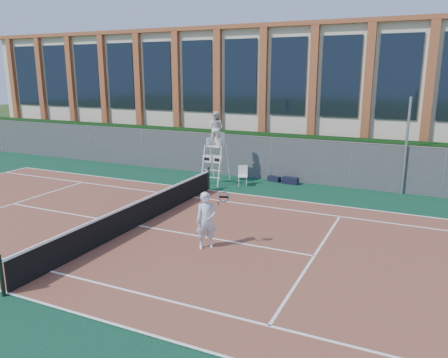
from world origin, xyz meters
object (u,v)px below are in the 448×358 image
at_px(steel_pole, 406,147).
at_px(umpire_chair, 216,130).
at_px(plastic_chair, 243,174).
at_px(tennis_player, 207,220).

bearing_deg(steel_pole, umpire_chair, -169.19).
distance_m(steel_pole, plastic_chair, 7.56).
distance_m(plastic_chair, tennis_player, 8.14).
xyz_separation_m(umpire_chair, tennis_player, (3.48, -7.84, -1.71)).
bearing_deg(umpire_chair, tennis_player, -66.04).
xyz_separation_m(steel_pole, tennis_player, (-5.16, -9.49, -1.26)).
relative_size(plastic_chair, tennis_player, 0.54).
bearing_deg(steel_pole, tennis_player, -118.55).
xyz_separation_m(steel_pole, plastic_chair, (-7.21, -1.62, -1.61)).
bearing_deg(tennis_player, steel_pole, 61.45).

